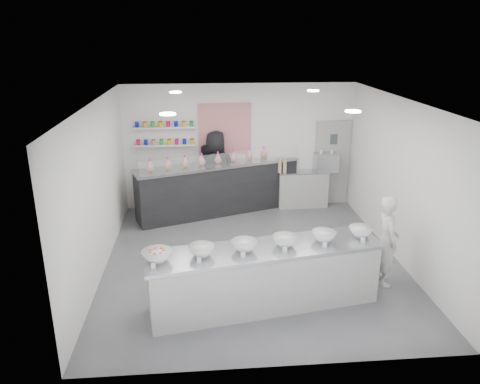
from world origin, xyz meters
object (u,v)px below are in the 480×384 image
object	(u,v)px
prep_counter	(264,277)
woman_prep	(387,241)
espresso_ledge	(303,189)
staff_left	(206,177)
espresso_machine	(326,162)
back_bar	(218,188)
staff_right	(216,171)

from	to	relation	value
prep_counter	woman_prep	distance (m)	2.24
espresso_ledge	staff_left	distance (m)	2.40
staff_left	espresso_machine	bearing A→B (deg)	155.11
back_bar	woman_prep	distance (m)	4.47
espresso_ledge	woman_prep	size ratio (longest dim) A/B	0.77
prep_counter	back_bar	xyz separation A→B (m)	(-0.54, 4.09, 0.11)
back_bar	espresso_ledge	xyz separation A→B (m)	(2.08, 0.24, -0.16)
prep_counter	staff_right	xyz separation A→B (m)	(-0.58, 4.34, 0.47)
staff_right	back_bar	bearing A→B (deg)	103.24
espresso_ledge	staff_left	size ratio (longest dim) A/B	0.75
prep_counter	espresso_machine	world-z (taller)	espresso_machine
back_bar	espresso_ledge	size ratio (longest dim) A/B	3.22
espresso_machine	espresso_ledge	bearing A→B (deg)	180.00
espresso_ledge	prep_counter	bearing A→B (deg)	-109.69
prep_counter	staff_right	bearing A→B (deg)	87.43
back_bar	espresso_machine	distance (m)	2.69
prep_counter	espresso_ledge	world-z (taller)	prep_counter
espresso_ledge	back_bar	bearing A→B (deg)	-173.57
back_bar	woman_prep	bearing A→B (deg)	-72.57
woman_prep	staff_right	size ratio (longest dim) A/B	0.82
prep_counter	staff_left	world-z (taller)	staff_left
prep_counter	staff_right	world-z (taller)	staff_right
staff_right	espresso_machine	bearing A→B (deg)	-176.05
prep_counter	staff_right	distance (m)	4.41
espresso_ledge	woman_prep	world-z (taller)	woman_prep
espresso_machine	woman_prep	distance (m)	3.81
espresso_ledge	staff_right	bearing A→B (deg)	179.60
back_bar	woman_prep	xyz separation A→B (m)	(2.70, -3.56, 0.18)
espresso_ledge	woman_prep	bearing A→B (deg)	-80.86
prep_counter	espresso_machine	distance (m)	4.85
prep_counter	espresso_ledge	distance (m)	4.60
back_bar	espresso_ledge	distance (m)	2.10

